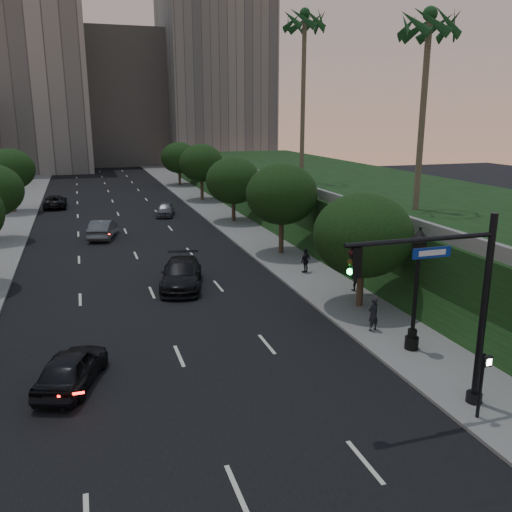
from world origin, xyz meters
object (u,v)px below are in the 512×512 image
object	(u,v)px
sedan_mid_left	(103,229)
pedestrian_c	(306,261)
sedan_near_right	(181,274)
pedestrian_b	(356,277)
traffic_signal_mast	(457,313)
sedan_far_left	(55,201)
pedestrian_a	(373,314)
sedan_near_left	(71,368)
sedan_far_right	(165,209)
street_lamp	(415,295)

from	to	relation	value
sedan_mid_left	pedestrian_c	bearing A→B (deg)	142.31
sedan_near_right	pedestrian_b	xyz separation A→B (m)	(9.46, -4.16, 0.10)
traffic_signal_mast	sedan_mid_left	xyz separation A→B (m)	(-10.20, 32.07, -2.88)
sedan_far_left	pedestrian_c	size ratio (longest dim) A/B	3.25
sedan_mid_left	sedan_far_left	xyz separation A→B (m)	(-4.35, 17.36, -0.08)
sedan_near_right	pedestrian_c	size ratio (longest dim) A/B	3.61
traffic_signal_mast	pedestrian_a	distance (m)	7.55
sedan_near_left	traffic_signal_mast	bearing A→B (deg)	174.56
sedan_near_right	pedestrian_a	bearing A→B (deg)	-39.66
sedan_far_left	sedan_far_right	distance (m)	13.96
sedan_far_right	pedestrian_a	xyz separation A→B (m)	(4.66, -33.71, 0.27)
sedan_near_left	sedan_far_left	distance (m)	43.53
sedan_far_left	pedestrian_a	bearing A→B (deg)	110.92
sedan_near_right	pedestrian_c	distance (m)	8.14
sedan_mid_left	sedan_far_right	bearing A→B (deg)	-113.27
sedan_near_left	sedan_far_right	world-z (taller)	sedan_near_left
pedestrian_a	pedestrian_b	bearing A→B (deg)	-126.38
pedestrian_c	pedestrian_b	bearing A→B (deg)	76.25
traffic_signal_mast	pedestrian_b	size ratio (longest dim) A/B	4.50
street_lamp	sedan_mid_left	bearing A→B (deg)	113.19
traffic_signal_mast	pedestrian_b	world-z (taller)	traffic_signal_mast
pedestrian_b	pedestrian_c	bearing A→B (deg)	-53.17
sedan_near_left	sedan_mid_left	world-z (taller)	sedan_mid_left
sedan_mid_left	sedan_far_right	size ratio (longest dim) A/B	1.17
sedan_far_right	pedestrian_a	size ratio (longest dim) A/B	2.51
sedan_far_left	pedestrian_b	world-z (taller)	pedestrian_b
traffic_signal_mast	pedestrian_a	xyz separation A→B (m)	(0.99, 6.98, -2.70)
sedan_near_right	pedestrian_a	xyz separation A→B (m)	(7.35, -9.85, 0.14)
pedestrian_a	pedestrian_c	bearing A→B (deg)	-110.59
sedan_far_left	sedan_near_left	bearing A→B (deg)	93.40
pedestrian_b	sedan_far_left	bearing A→B (deg)	-44.58
sedan_mid_left	pedestrian_a	world-z (taller)	pedestrian_a
sedan_far_right	sedan_mid_left	bearing A→B (deg)	-113.70
street_lamp	sedan_near_right	distance (m)	14.68
sedan_near_right	sedan_mid_left	bearing A→B (deg)	117.75
traffic_signal_mast	pedestrian_b	distance (m)	13.33
street_lamp	pedestrian_b	size ratio (longest dim) A/B	3.61
sedan_mid_left	sedan_far_left	size ratio (longest dim) A/B	0.94
traffic_signal_mast	sedan_near_right	size ratio (longest dim) A/B	1.23
sedan_near_left	pedestrian_c	world-z (taller)	pedestrian_c
sedan_mid_left	sedan_far_right	world-z (taller)	sedan_mid_left
sedan_near_right	sedan_far_right	distance (m)	24.01
sedan_far_right	traffic_signal_mast	bearing A→B (deg)	-71.40
sedan_far_left	sedan_far_right	bearing A→B (deg)	142.05
street_lamp	pedestrian_a	xyz separation A→B (m)	(-0.57, 2.38, -1.66)
traffic_signal_mast	sedan_far_left	size ratio (longest dim) A/B	1.36
sedan_far_right	pedestrian_c	size ratio (longest dim) A/B	2.61
sedan_near_right	pedestrian_b	distance (m)	10.33
sedan_near_left	sedan_mid_left	size ratio (longest dim) A/B	0.91
sedan_mid_left	sedan_far_right	distance (m)	10.82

